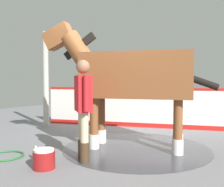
{
  "coord_description": "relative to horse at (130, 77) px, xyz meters",
  "views": [
    {
      "loc": [
        4.34,
        2.86,
        1.32
      ],
      "look_at": [
        0.72,
        0.13,
        1.07
      ],
      "focal_mm": 41.72,
      "sensor_mm": 36.0,
      "label": 1
    }
  ],
  "objects": [
    {
      "name": "hose_coil",
      "position": [
        1.77,
        -1.36,
        -1.35
      ],
      "size": [
        0.59,
        0.59,
        0.03
      ],
      "primitive_type": "torus",
      "color": "#267233",
      "rests_on": "ground"
    },
    {
      "name": "horse",
      "position": [
        0.0,
        0.0,
        0.0
      ],
      "size": [
        1.62,
        3.21,
        2.46
      ],
      "rotation": [
        0.0,
        0.0,
        -1.19
      ],
      "color": "brown",
      "rests_on": "ground"
    },
    {
      "name": "bottle_shampoo",
      "position": [
        1.6,
        -0.76,
        -1.25
      ],
      "size": [
        0.06,
        0.06,
        0.25
      ],
      "color": "#D8CC4C",
      "rests_on": "ground"
    },
    {
      "name": "ground_plane",
      "position": [
        -0.19,
        -0.16,
        -1.38
      ],
      "size": [
        16.0,
        16.0,
        0.02
      ],
      "primitive_type": "cube",
      "color": "gray"
    },
    {
      "name": "wash_bucket",
      "position": [
        1.75,
        -0.37,
        -1.22
      ],
      "size": [
        0.32,
        0.32,
        0.29
      ],
      "color": "maroon",
      "rests_on": "ground"
    },
    {
      "name": "wet_patch",
      "position": [
        -0.05,
        0.11,
        -1.36
      ],
      "size": [
        2.8,
        2.8,
        0.0
      ],
      "primitive_type": "cylinder",
      "color": "#42444C",
      "rests_on": "ground"
    },
    {
      "name": "handler",
      "position": [
        1.12,
        -0.17,
        -0.44
      ],
      "size": [
        0.46,
        0.55,
        1.63
      ],
      "rotation": [
        0.0,
        0.0,
        2.5
      ],
      "color": "#47331E",
      "rests_on": "ground"
    },
    {
      "name": "roof_post_near",
      "position": [
        -0.48,
        -3.09,
        -0.06
      ],
      "size": [
        0.16,
        0.16,
        2.62
      ],
      "primitive_type": "cylinder",
      "color": "#B7B2A8",
      "rests_on": "ground"
    },
    {
      "name": "barrier_wall",
      "position": [
        -2.09,
        -0.71,
        -0.86
      ],
      "size": [
        2.31,
        5.52,
        1.09
      ],
      "color": "white",
      "rests_on": "ground"
    },
    {
      "name": "bottle_spray",
      "position": [
        1.45,
        -0.68,
        -1.26
      ],
      "size": [
        0.06,
        0.06,
        0.23
      ],
      "color": "blue",
      "rests_on": "ground"
    }
  ]
}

